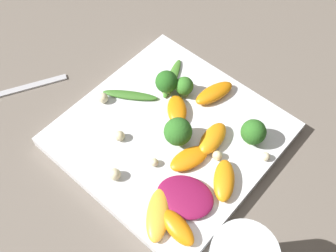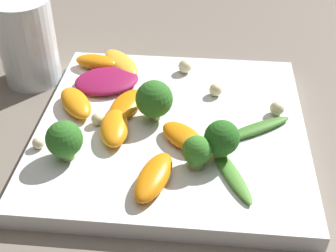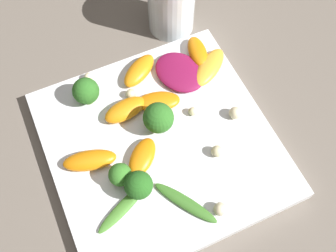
% 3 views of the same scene
% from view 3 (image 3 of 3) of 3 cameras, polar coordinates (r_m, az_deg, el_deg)
% --- Properties ---
extents(ground_plane, '(2.40, 2.40, 0.00)m').
position_cam_3_polar(ground_plane, '(0.56, -1.06, -3.09)').
color(ground_plane, '#6B6056').
extents(plate, '(0.30, 0.30, 0.02)m').
position_cam_3_polar(plate, '(0.55, -1.07, -2.65)').
color(plate, white).
rests_on(plate, ground_plane).
extents(drinking_glass, '(0.07, 0.07, 0.11)m').
position_cam_3_polar(drinking_glass, '(0.64, 0.49, 17.85)').
color(drinking_glass, white).
rests_on(drinking_glass, ground_plane).
extents(radicchio_leaf_0, '(0.09, 0.10, 0.01)m').
position_cam_3_polar(radicchio_leaf_0, '(0.59, 1.71, 7.84)').
color(radicchio_leaf_0, maroon).
rests_on(radicchio_leaf_0, plate).
extents(orange_segment_0, '(0.07, 0.05, 0.01)m').
position_cam_3_polar(orange_segment_0, '(0.56, -1.42, 3.58)').
color(orange_segment_0, orange).
rests_on(orange_segment_0, plate).
extents(orange_segment_1, '(0.08, 0.07, 0.02)m').
position_cam_3_polar(orange_segment_1, '(0.60, 6.00, 8.50)').
color(orange_segment_1, '#FCAD33').
rests_on(orange_segment_1, plate).
extents(orange_segment_2, '(0.07, 0.06, 0.02)m').
position_cam_3_polar(orange_segment_2, '(0.59, -4.22, 8.03)').
color(orange_segment_2, orange).
rests_on(orange_segment_2, plate).
extents(orange_segment_3, '(0.06, 0.06, 0.02)m').
position_cam_3_polar(orange_segment_3, '(0.52, -3.74, -4.48)').
color(orange_segment_3, orange).
rests_on(orange_segment_3, plate).
extents(orange_segment_4, '(0.08, 0.05, 0.02)m').
position_cam_3_polar(orange_segment_4, '(0.53, -11.29, -4.91)').
color(orange_segment_4, orange).
rests_on(orange_segment_4, plate).
extents(orange_segment_5, '(0.07, 0.04, 0.02)m').
position_cam_3_polar(orange_segment_5, '(0.55, -6.24, 2.35)').
color(orange_segment_5, orange).
rests_on(orange_segment_5, plate).
extents(orange_segment_6, '(0.04, 0.06, 0.02)m').
position_cam_3_polar(orange_segment_6, '(0.61, 4.32, 10.66)').
color(orange_segment_6, orange).
rests_on(orange_segment_6, plate).
extents(broccoli_floret_0, '(0.03, 0.03, 0.04)m').
position_cam_3_polar(broccoli_floret_0, '(0.50, -6.95, -7.08)').
color(broccoli_floret_0, '#7A9E51').
rests_on(broccoli_floret_0, plate).
extents(broccoli_floret_1, '(0.04, 0.04, 0.05)m').
position_cam_3_polar(broccoli_floret_1, '(0.53, -1.40, 1.16)').
color(broccoli_floret_1, '#7A9E51').
rests_on(broccoli_floret_1, plate).
extents(broccoli_floret_2, '(0.04, 0.04, 0.04)m').
position_cam_3_polar(broccoli_floret_2, '(0.56, -11.82, 4.95)').
color(broccoli_floret_2, '#7A9E51').
rests_on(broccoli_floret_2, plate).
extents(broccoli_floret_3, '(0.04, 0.04, 0.04)m').
position_cam_3_polar(broccoli_floret_3, '(0.49, -4.30, -8.59)').
color(broccoli_floret_3, '#84AD5B').
rests_on(broccoli_floret_3, plate).
extents(arugula_sprig_0, '(0.09, 0.05, 0.01)m').
position_cam_3_polar(arugula_sprig_0, '(0.51, -6.46, -11.58)').
color(arugula_sprig_0, '#47842D').
rests_on(arugula_sprig_0, plate).
extents(arugula_sprig_1, '(0.06, 0.09, 0.01)m').
position_cam_3_polar(arugula_sprig_1, '(0.51, 2.55, -11.06)').
color(arugula_sprig_1, '#3D7528').
rests_on(arugula_sprig_1, plate).
extents(macadamia_nut_0, '(0.01, 0.01, 0.01)m').
position_cam_3_polar(macadamia_nut_0, '(0.56, 3.61, 2.13)').
color(macadamia_nut_0, beige).
rests_on(macadamia_nut_0, plate).
extents(macadamia_nut_1, '(0.02, 0.02, 0.02)m').
position_cam_3_polar(macadamia_nut_1, '(0.50, 7.59, -11.85)').
color(macadamia_nut_1, beige).
rests_on(macadamia_nut_1, plate).
extents(macadamia_nut_2, '(0.01, 0.01, 0.01)m').
position_cam_3_polar(macadamia_nut_2, '(0.60, -11.47, 6.99)').
color(macadamia_nut_2, beige).
rests_on(macadamia_nut_2, plate).
extents(macadamia_nut_3, '(0.01, 0.01, 0.01)m').
position_cam_3_polar(macadamia_nut_3, '(0.57, -5.42, 4.64)').
color(macadamia_nut_3, beige).
rests_on(macadamia_nut_3, plate).
extents(macadamia_nut_4, '(0.02, 0.02, 0.02)m').
position_cam_3_polar(macadamia_nut_4, '(0.53, 7.12, -3.65)').
color(macadamia_nut_4, beige).
rests_on(macadamia_nut_4, plate).
extents(macadamia_nut_5, '(0.02, 0.02, 0.02)m').
position_cam_3_polar(macadamia_nut_5, '(0.56, 9.75, 1.88)').
color(macadamia_nut_5, beige).
rests_on(macadamia_nut_5, plate).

